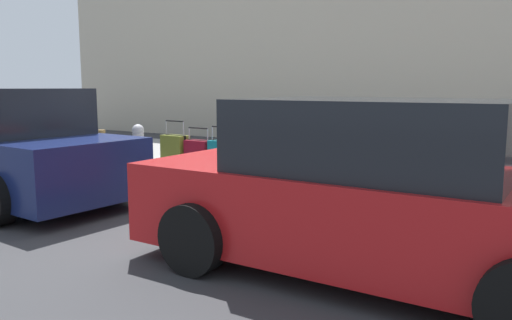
{
  "coord_description": "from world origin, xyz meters",
  "views": [
    {
      "loc": [
        -4.7,
        5.83,
        1.64
      ],
      "look_at": [
        -1.16,
        0.34,
        0.7
      ],
      "focal_mm": 35.64,
      "sensor_mm": 36.0,
      "label": 1
    }
  ],
  "objects": [
    {
      "name": "suitcase_black_6",
      "position": [
        -0.3,
        -0.66,
        0.49
      ],
      "size": [
        0.42,
        0.21,
        0.96
      ],
      "color": "black",
      "rests_on": "sidewalk_curb"
    },
    {
      "name": "suitcase_maroon_8",
      "position": [
        0.61,
        -0.66,
        0.46
      ],
      "size": [
        0.47,
        0.24,
        0.85
      ],
      "color": "maroon",
      "rests_on": "sidewalk_curb"
    },
    {
      "name": "suitcase_silver_3",
      "position": [
        -1.75,
        -0.63,
        0.52
      ],
      "size": [
        0.44,
        0.2,
        0.81
      ],
      "color": "#9EA0A8",
      "rests_on": "sidewalk_curb"
    },
    {
      "name": "fire_hydrant",
      "position": [
        1.98,
        -0.64,
        0.58
      ],
      "size": [
        0.39,
        0.21,
        0.84
      ],
      "color": "#99999E",
      "rests_on": "sidewalk_curb"
    },
    {
      "name": "suitcase_olive_2",
      "position": [
        -2.23,
        -0.6,
        0.43
      ],
      "size": [
        0.45,
        0.24,
        0.64
      ],
      "color": "#59601E",
      "rests_on": "sidewalk_curb"
    },
    {
      "name": "suitcase_teal_7",
      "position": [
        0.14,
        -0.63,
        0.47
      ],
      "size": [
        0.37,
        0.19,
        0.89
      ],
      "color": "#0F606B",
      "rests_on": "sidewalk_curb"
    },
    {
      "name": "suitcase_olive_9",
      "position": [
        1.13,
        -0.67,
        0.48
      ],
      "size": [
        0.5,
        0.29,
        0.94
      ],
      "color": "#59601E",
      "rests_on": "sidewalk_curb"
    },
    {
      "name": "ground_plane",
      "position": [
        0.0,
        0.0,
        0.0
      ],
      "size": [
        40.0,
        40.0,
        0.0
      ],
      "primitive_type": "plane",
      "color": "#333335"
    },
    {
      "name": "suitcase_teal_0",
      "position": [
        -3.27,
        -0.65,
        0.45
      ],
      "size": [
        0.46,
        0.23,
        0.86
      ],
      "color": "#0F606B",
      "rests_on": "sidewalk_curb"
    },
    {
      "name": "parked_car_red_0",
      "position": [
        -3.22,
        1.62,
        0.72
      ],
      "size": [
        4.24,
        2.0,
        1.54
      ],
      "color": "#AD1619",
      "rests_on": "ground_plane"
    },
    {
      "name": "suitcase_navy_4",
      "position": [
        -1.29,
        -0.56,
        0.48
      ],
      "size": [
        0.39,
        0.22,
        1.0
      ],
      "color": "navy",
      "rests_on": "sidewalk_curb"
    },
    {
      "name": "suitcase_maroon_1",
      "position": [
        -2.75,
        -0.65,
        0.51
      ],
      "size": [
        0.51,
        0.28,
        1.02
      ],
      "color": "maroon",
      "rests_on": "sidewalk_curb"
    },
    {
      "name": "sidewalk_curb",
      "position": [
        0.0,
        -2.5,
        0.07
      ],
      "size": [
        18.0,
        5.0,
        0.14
      ],
      "primitive_type": "cube",
      "color": "gray",
      "rests_on": "ground_plane"
    },
    {
      "name": "bollard_post",
      "position": [
        2.77,
        -0.49,
        0.5
      ],
      "size": [
        0.15,
        0.15,
        0.71
      ],
      "primitive_type": "cylinder",
      "color": "brown",
      "rests_on": "sidewalk_curb"
    },
    {
      "name": "suitcase_red_5",
      "position": [
        -0.81,
        -0.65,
        0.42
      ],
      "size": [
        0.51,
        0.27,
        0.76
      ],
      "color": "red",
      "rests_on": "sidewalk_curb"
    },
    {
      "name": "parked_car_navy_1",
      "position": [
        2.4,
        1.62,
        0.76
      ],
      "size": [
        4.53,
        2.13,
        1.62
      ],
      "color": "#141E4C",
      "rests_on": "ground_plane"
    }
  ]
}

